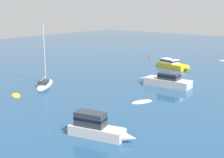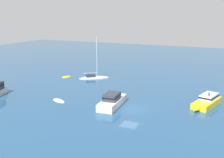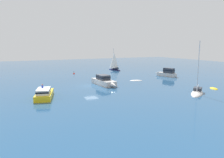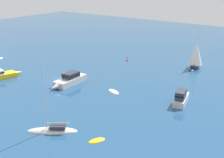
{
  "view_description": "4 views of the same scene",
  "coord_description": "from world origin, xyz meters",
  "px_view_note": "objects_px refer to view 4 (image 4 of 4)",
  "views": [
    {
      "loc": [
        -20.66,
        41.49,
        11.33
      ],
      "look_at": [
        3.58,
        11.43,
        2.15
      ],
      "focal_mm": 48.77,
      "sensor_mm": 36.0,
      "label": 1
    },
    {
      "loc": [
        -34.86,
        -13.0,
        13.57
      ],
      "look_at": [
        5.5,
        5.29,
        2.7
      ],
      "focal_mm": 43.28,
      "sensor_mm": 36.0,
      "label": 2
    },
    {
      "loc": [
        40.46,
        -15.31,
        8.2
      ],
      "look_at": [
        -2.9,
        6.2,
        0.54
      ],
      "focal_mm": 34.81,
      "sensor_mm": 36.0,
      "label": 3
    },
    {
      "loc": [
        38.52,
        40.95,
        18.92
      ],
      "look_at": [
        -4.39,
        8.82,
        0.87
      ],
      "focal_mm": 50.49,
      "sensor_mm": 36.0,
      "label": 4
    }
  ],
  "objects_px": {
    "dinghy": "(97,141)",
    "powerboat_1": "(69,80)",
    "cabin_cruiser": "(181,97)",
    "tender": "(114,92)",
    "channel_buoy": "(127,61)",
    "ketch": "(53,130)",
    "sloop": "(196,56)"
  },
  "relations": [
    {
      "from": "sloop",
      "to": "powerboat_1",
      "type": "height_order",
      "value": "sloop"
    },
    {
      "from": "cabin_cruiser",
      "to": "channel_buoy",
      "type": "bearing_deg",
      "value": 38.47
    },
    {
      "from": "sloop",
      "to": "powerboat_1",
      "type": "bearing_deg",
      "value": 140.35
    },
    {
      "from": "ketch",
      "to": "cabin_cruiser",
      "type": "bearing_deg",
      "value": -152.93
    },
    {
      "from": "dinghy",
      "to": "cabin_cruiser",
      "type": "relative_size",
      "value": 0.38
    },
    {
      "from": "sloop",
      "to": "channel_buoy",
      "type": "xyz_separation_m",
      "value": [
        3.65,
        -14.72,
        -2.62
      ]
    },
    {
      "from": "cabin_cruiser",
      "to": "channel_buoy",
      "type": "xyz_separation_m",
      "value": [
        -15.38,
        -20.49,
        -0.88
      ]
    },
    {
      "from": "powerboat_1",
      "to": "sloop",
      "type": "bearing_deg",
      "value": 144.63
    },
    {
      "from": "dinghy",
      "to": "channel_buoy",
      "type": "relative_size",
      "value": 2.07
    },
    {
      "from": "powerboat_1",
      "to": "channel_buoy",
      "type": "height_order",
      "value": "powerboat_1"
    },
    {
      "from": "channel_buoy",
      "to": "powerboat_1",
      "type": "bearing_deg",
      "value": 1.97
    },
    {
      "from": "ketch",
      "to": "cabin_cruiser",
      "type": "relative_size",
      "value": 1.45
    },
    {
      "from": "sloop",
      "to": "cabin_cruiser",
      "type": "distance_m",
      "value": 19.96
    },
    {
      "from": "powerboat_1",
      "to": "ketch",
      "type": "height_order",
      "value": "ketch"
    },
    {
      "from": "sloop",
      "to": "ketch",
      "type": "bearing_deg",
      "value": 166.85
    },
    {
      "from": "cabin_cruiser",
      "to": "dinghy",
      "type": "bearing_deg",
      "value": 155.37
    },
    {
      "from": "cabin_cruiser",
      "to": "tender",
      "type": "height_order",
      "value": "cabin_cruiser"
    },
    {
      "from": "tender",
      "to": "channel_buoy",
      "type": "relative_size",
      "value": 2.67
    },
    {
      "from": "dinghy",
      "to": "powerboat_1",
      "type": "relative_size",
      "value": 0.29
    },
    {
      "from": "sloop",
      "to": "channel_buoy",
      "type": "distance_m",
      "value": 15.39
    },
    {
      "from": "dinghy",
      "to": "cabin_cruiser",
      "type": "distance_m",
      "value": 17.11
    },
    {
      "from": "dinghy",
      "to": "channel_buoy",
      "type": "distance_m",
      "value": 36.66
    },
    {
      "from": "dinghy",
      "to": "ketch",
      "type": "distance_m",
      "value": 6.15
    },
    {
      "from": "dinghy",
      "to": "powerboat_1",
      "type": "bearing_deg",
      "value": -105.24
    },
    {
      "from": "sloop",
      "to": "cabin_cruiser",
      "type": "relative_size",
      "value": 1.17
    },
    {
      "from": "cabin_cruiser",
      "to": "tender",
      "type": "bearing_deg",
      "value": 87.97
    },
    {
      "from": "powerboat_1",
      "to": "channel_buoy",
      "type": "distance_m",
      "value": 19.44
    },
    {
      "from": "cabin_cruiser",
      "to": "channel_buoy",
      "type": "distance_m",
      "value": 25.63
    },
    {
      "from": "powerboat_1",
      "to": "tender",
      "type": "xyz_separation_m",
      "value": [
        -1.55,
        8.72,
        -0.8
      ]
    },
    {
      "from": "dinghy",
      "to": "sloop",
      "type": "distance_m",
      "value": 36.06
    },
    {
      "from": "tender",
      "to": "dinghy",
      "type": "bearing_deg",
      "value": -35.81
    },
    {
      "from": "powerboat_1",
      "to": "tender",
      "type": "relative_size",
      "value": 2.72
    }
  ]
}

